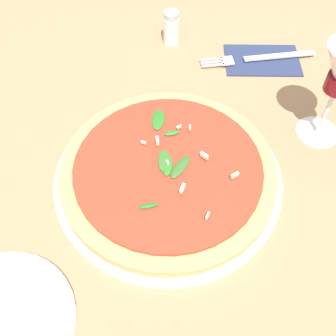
% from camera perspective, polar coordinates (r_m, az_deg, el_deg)
% --- Properties ---
extents(ground_plane, '(6.00, 6.00, 0.00)m').
position_cam_1_polar(ground_plane, '(0.61, 0.84, -0.84)').
color(ground_plane, '#9E7A56').
extents(pizza_arugula_main, '(0.34, 0.34, 0.05)m').
position_cam_1_polar(pizza_arugula_main, '(0.59, 0.00, -0.74)').
color(pizza_arugula_main, white).
rests_on(pizza_arugula_main, ground_plane).
extents(napkin, '(0.16, 0.11, 0.01)m').
position_cam_1_polar(napkin, '(0.82, 13.53, 15.06)').
color(napkin, navy).
rests_on(napkin, ground_plane).
extents(fork, '(0.22, 0.08, 0.00)m').
position_cam_1_polar(fork, '(0.81, 13.02, 15.32)').
color(fork, silver).
rests_on(fork, ground_plane).
extents(shaker_pepper, '(0.03, 0.03, 0.07)m').
position_cam_1_polar(shaker_pepper, '(0.83, 0.48, 19.69)').
color(shaker_pepper, silver).
rests_on(shaker_pepper, ground_plane).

